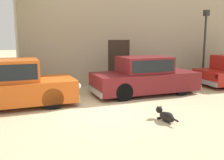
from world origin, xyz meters
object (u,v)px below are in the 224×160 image
Objects in this scene: parked_sedan_second at (144,76)px; street_lamp at (205,36)px; parked_sedan_nearest at (9,84)px; stray_dog_spotted at (166,115)px.

parked_sedan_second is 4.57m from street_lamp.
parked_sedan_nearest is at bearing -178.40° from parked_sedan_second.
parked_sedan_nearest is at bearing 48.00° from stray_dog_spotted.
parked_sedan_second reaches higher than stray_dog_spotted.
parked_sedan_second is (4.96, 0.03, -0.02)m from parked_sedan_nearest.
parked_sedan_nearest is at bearing -171.66° from street_lamp.
stray_dog_spotted is (3.87, -3.08, -0.59)m from parked_sedan_nearest.
parked_sedan_nearest is 1.00× the size of parked_sedan_second.
street_lamp is at bearing 9.14° from parked_sedan_nearest.
stray_dog_spotted is at bearing -139.59° from street_lamp.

